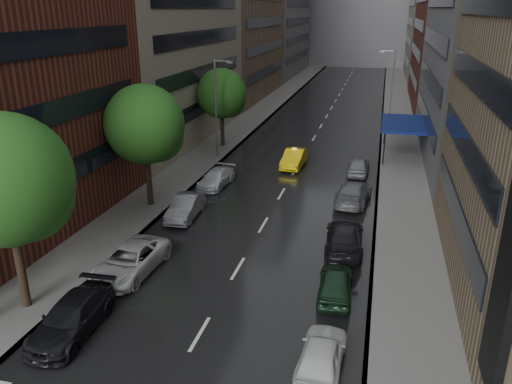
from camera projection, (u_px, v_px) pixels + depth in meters
road at (325, 119)px, 63.55m from camera, size 14.00×140.00×0.01m
sidewalk_left at (256, 115)px, 65.59m from camera, size 4.00×140.00×0.15m
sidewalk_right at (398, 123)px, 61.46m from camera, size 4.00×140.00×0.15m
tree_near at (4, 180)px, 21.39m from camera, size 5.86×5.86×9.35m
tree_mid at (145, 125)px, 33.72m from camera, size 5.44×5.44×8.66m
tree_far at (221, 94)px, 49.27m from camera, size 4.94×4.94×7.88m
taxi at (294, 158)px, 44.34m from camera, size 1.84×4.83×1.57m
parked_cars_left at (152, 240)px, 28.86m from camera, size 2.77×24.68×1.51m
parked_cars_right at (347, 224)px, 30.96m from camera, size 2.73×29.63×1.56m
street_lamp_left at (217, 107)px, 45.43m from camera, size 1.74×0.22×9.00m
street_lamp_right at (391, 89)px, 55.54m from camera, size 1.74×0.22×9.00m
awning at (403, 124)px, 46.76m from camera, size 4.00×8.00×3.12m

